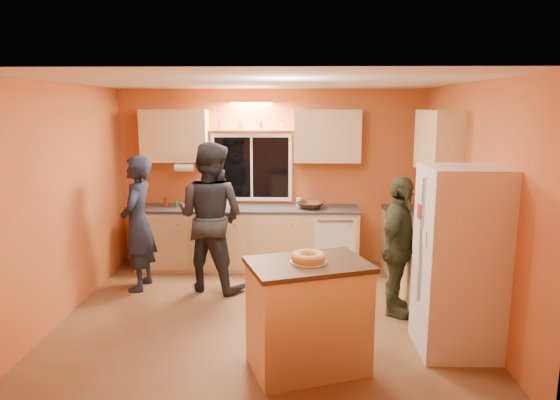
{
  "coord_description": "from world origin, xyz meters",
  "views": [
    {
      "loc": [
        0.3,
        -5.38,
        2.34
      ],
      "look_at": [
        0.16,
        0.4,
        1.26
      ],
      "focal_mm": 32.0,
      "sensor_mm": 36.0,
      "label": 1
    }
  ],
  "objects_px": {
    "person_left": "(138,223)",
    "person_center": "(210,217)",
    "island": "(308,315)",
    "refrigerator": "(459,261)",
    "person_right": "(398,247)"
  },
  "relations": [
    {
      "from": "person_left",
      "to": "island",
      "type": "bearing_deg",
      "value": 47.64
    },
    {
      "from": "refrigerator",
      "to": "person_left",
      "type": "xyz_separation_m",
      "value": [
        -3.56,
        1.6,
        -0.03
      ]
    },
    {
      "from": "island",
      "to": "person_right",
      "type": "distance_m",
      "value": 1.65
    },
    {
      "from": "refrigerator",
      "to": "island",
      "type": "height_order",
      "value": "refrigerator"
    },
    {
      "from": "person_left",
      "to": "person_center",
      "type": "height_order",
      "value": "person_center"
    },
    {
      "from": "island",
      "to": "person_center",
      "type": "height_order",
      "value": "person_center"
    },
    {
      "from": "person_left",
      "to": "person_center",
      "type": "xyz_separation_m",
      "value": [
        0.93,
        0.01,
        0.08
      ]
    },
    {
      "from": "refrigerator",
      "to": "person_right",
      "type": "distance_m",
      "value": 0.95
    },
    {
      "from": "island",
      "to": "person_left",
      "type": "relative_size",
      "value": 0.69
    },
    {
      "from": "island",
      "to": "person_right",
      "type": "bearing_deg",
      "value": 30.72
    },
    {
      "from": "person_right",
      "to": "island",
      "type": "bearing_deg",
      "value": 167.19
    },
    {
      "from": "island",
      "to": "refrigerator",
      "type": "bearing_deg",
      "value": -4.03
    },
    {
      "from": "person_center",
      "to": "person_right",
      "type": "height_order",
      "value": "person_center"
    },
    {
      "from": "refrigerator",
      "to": "person_center",
      "type": "distance_m",
      "value": 3.09
    },
    {
      "from": "refrigerator",
      "to": "island",
      "type": "xyz_separation_m",
      "value": [
        -1.44,
        -0.38,
        -0.39
      ]
    }
  ]
}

